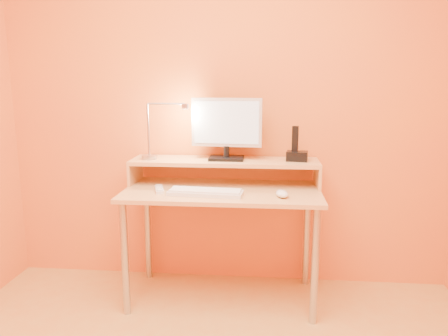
# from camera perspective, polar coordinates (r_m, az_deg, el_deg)

# --- Properties ---
(wall_back) EXTENTS (3.00, 0.04, 2.50)m
(wall_back) POSITION_cam_1_polar(r_m,az_deg,el_deg) (2.88, 0.39, 8.98)
(wall_back) COLOR #D66332
(wall_back) RESTS_ON floor
(desk_leg_fl) EXTENTS (0.04, 0.04, 0.69)m
(desk_leg_fl) POSITION_cam_1_polar(r_m,az_deg,el_deg) (2.64, -13.01, -11.70)
(desk_leg_fl) COLOR #AEAEB7
(desk_leg_fl) RESTS_ON floor
(desk_leg_fr) EXTENTS (0.04, 0.04, 0.69)m
(desk_leg_fr) POSITION_cam_1_polar(r_m,az_deg,el_deg) (2.53, 11.98, -12.68)
(desk_leg_fr) COLOR #AEAEB7
(desk_leg_fr) RESTS_ON floor
(desk_leg_bl) EXTENTS (0.04, 0.04, 0.69)m
(desk_leg_bl) POSITION_cam_1_polar(r_m,az_deg,el_deg) (3.09, -10.08, -8.17)
(desk_leg_bl) COLOR #AEAEB7
(desk_leg_bl) RESTS_ON floor
(desk_leg_br) EXTENTS (0.04, 0.04, 0.69)m
(desk_leg_br) POSITION_cam_1_polar(r_m,az_deg,el_deg) (2.99, 10.92, -8.82)
(desk_leg_br) COLOR #AEAEB7
(desk_leg_br) RESTS_ON floor
(desk_lower) EXTENTS (1.20, 0.60, 0.02)m
(desk_lower) POSITION_cam_1_polar(r_m,az_deg,el_deg) (2.65, -0.24, -3.12)
(desk_lower) COLOR tan
(desk_lower) RESTS_ON floor
(shelf_riser_left) EXTENTS (0.02, 0.30, 0.14)m
(shelf_riser_left) POSITION_cam_1_polar(r_m,az_deg,el_deg) (2.89, -11.69, -0.51)
(shelf_riser_left) COLOR tan
(shelf_riser_left) RESTS_ON desk_lower
(shelf_riser_right) EXTENTS (0.02, 0.30, 0.14)m
(shelf_riser_right) POSITION_cam_1_polar(r_m,az_deg,el_deg) (2.78, 12.28, -0.98)
(shelf_riser_right) COLOR tan
(shelf_riser_right) RESTS_ON desk_lower
(desk_shelf) EXTENTS (1.20, 0.30, 0.02)m
(desk_shelf) POSITION_cam_1_polar(r_m,az_deg,el_deg) (2.76, 0.07, 0.87)
(desk_shelf) COLOR tan
(desk_shelf) RESTS_ON desk_lower
(monitor_foot) EXTENTS (0.22, 0.16, 0.02)m
(monitor_foot) POSITION_cam_1_polar(r_m,az_deg,el_deg) (2.75, 0.33, 1.31)
(monitor_foot) COLOR black
(monitor_foot) RESTS_ON desk_shelf
(monitor_neck) EXTENTS (0.04, 0.04, 0.07)m
(monitor_neck) POSITION_cam_1_polar(r_m,az_deg,el_deg) (2.75, 0.33, 2.21)
(monitor_neck) COLOR black
(monitor_neck) RESTS_ON monitor_foot
(monitor_panel) EXTENTS (0.45, 0.07, 0.31)m
(monitor_panel) POSITION_cam_1_polar(r_m,az_deg,el_deg) (2.73, 0.35, 6.08)
(monitor_panel) COLOR silver
(monitor_panel) RESTS_ON monitor_neck
(monitor_back) EXTENTS (0.40, 0.05, 0.26)m
(monitor_back) POSITION_cam_1_polar(r_m,az_deg,el_deg) (2.76, 0.40, 6.12)
(monitor_back) COLOR black
(monitor_back) RESTS_ON monitor_panel
(monitor_screen) EXTENTS (0.41, 0.04, 0.27)m
(monitor_screen) POSITION_cam_1_polar(r_m,az_deg,el_deg) (2.71, 0.32, 6.04)
(monitor_screen) COLOR silver
(monitor_screen) RESTS_ON monitor_panel
(lamp_base) EXTENTS (0.10, 0.10, 0.02)m
(lamp_base) POSITION_cam_1_polar(r_m,az_deg,el_deg) (2.81, -9.89, 1.42)
(lamp_base) COLOR #AEAEB7
(lamp_base) RESTS_ON desk_shelf
(lamp_post) EXTENTS (0.01, 0.01, 0.33)m
(lamp_post) POSITION_cam_1_polar(r_m,az_deg,el_deg) (2.79, -10.01, 5.02)
(lamp_post) COLOR #AEAEB7
(lamp_post) RESTS_ON lamp_base
(lamp_arm) EXTENTS (0.24, 0.01, 0.01)m
(lamp_arm) POSITION_cam_1_polar(r_m,az_deg,el_deg) (2.74, -7.68, 8.45)
(lamp_arm) COLOR #AEAEB7
(lamp_arm) RESTS_ON lamp_post
(lamp_head) EXTENTS (0.04, 0.04, 0.03)m
(lamp_head) POSITION_cam_1_polar(r_m,az_deg,el_deg) (2.72, -5.19, 8.16)
(lamp_head) COLOR #AEAEB7
(lamp_head) RESTS_ON lamp_arm
(lamp_bulb) EXTENTS (0.03, 0.03, 0.00)m
(lamp_bulb) POSITION_cam_1_polar(r_m,az_deg,el_deg) (2.72, -5.18, 7.83)
(lamp_bulb) COLOR #FFEAC6
(lamp_bulb) RESTS_ON lamp_head
(phone_dock) EXTENTS (0.14, 0.12, 0.06)m
(phone_dock) POSITION_cam_1_polar(r_m,az_deg,el_deg) (2.75, 9.67, 1.57)
(phone_dock) COLOR black
(phone_dock) RESTS_ON desk_shelf
(phone_handset) EXTENTS (0.04, 0.03, 0.16)m
(phone_handset) POSITION_cam_1_polar(r_m,az_deg,el_deg) (2.73, 9.43, 3.85)
(phone_handset) COLOR black
(phone_handset) RESTS_ON phone_dock
(phone_led) EXTENTS (0.01, 0.00, 0.04)m
(phone_led) POSITION_cam_1_polar(r_m,az_deg,el_deg) (2.70, 10.70, 1.37)
(phone_led) COLOR #1E7DFF
(phone_led) RESTS_ON phone_dock
(keyboard) EXTENTS (0.45, 0.17, 0.02)m
(keyboard) POSITION_cam_1_polar(r_m,az_deg,el_deg) (2.52, -2.49, -3.32)
(keyboard) COLOR silver
(keyboard) RESTS_ON desk_lower
(mouse) EXTENTS (0.09, 0.13, 0.04)m
(mouse) POSITION_cam_1_polar(r_m,az_deg,el_deg) (2.49, 7.72, -3.40)
(mouse) COLOR silver
(mouse) RESTS_ON desk_lower
(remote_control) EXTENTS (0.09, 0.17, 0.02)m
(remote_control) POSITION_cam_1_polar(r_m,az_deg,el_deg) (2.64, -8.59, -2.83)
(remote_control) COLOR silver
(remote_control) RESTS_ON desk_lower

